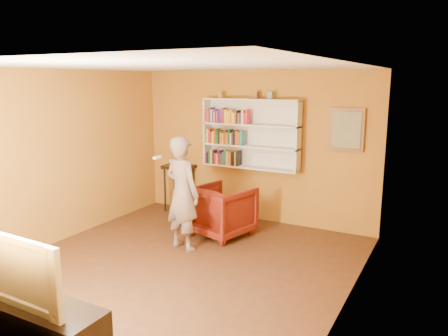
{
  "coord_description": "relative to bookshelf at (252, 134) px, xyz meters",
  "views": [
    {
      "loc": [
        3.21,
        -4.63,
        2.52
      ],
      "look_at": [
        0.32,
        0.75,
        1.3
      ],
      "focal_mm": 35.0,
      "sensor_mm": 36.0,
      "label": 1
    }
  ],
  "objects": [
    {
      "name": "books_row_middle",
      "position": [
        -0.5,
        -0.11,
        -0.08
      ],
      "size": [
        0.75,
        0.19,
        0.27
      ],
      "color": "teal",
      "rests_on": "bookshelf"
    },
    {
      "name": "console_table",
      "position": [
        -1.48,
        -0.16,
        -0.84
      ],
      "size": [
        0.56,
        0.43,
        0.91
      ],
      "color": "black",
      "rests_on": "ground"
    },
    {
      "name": "bookshelf",
      "position": [
        0.0,
        0.0,
        0.0
      ],
      "size": [
        1.8,
        0.29,
        1.23
      ],
      "color": "silver",
      "rests_on": "room_shell"
    },
    {
      "name": "ornament_centre",
      "position": [
        0.09,
        -0.06,
        0.68
      ],
      "size": [
        0.09,
        0.09,
        0.12
      ],
      "primitive_type": "cube",
      "color": "brown",
      "rests_on": "bookshelf"
    },
    {
      "name": "room_shell",
      "position": [
        0.0,
        -2.41,
        -0.58
      ],
      "size": [
        5.3,
        5.8,
        2.88
      ],
      "color": "#422615",
      "rests_on": "ground"
    },
    {
      "name": "person",
      "position": [
        -0.32,
        -1.78,
        -0.73
      ],
      "size": [
        0.72,
        0.56,
        1.74
      ],
      "primitive_type": "imported",
      "rotation": [
        0.0,
        0.0,
        2.89
      ],
      "color": "#6E5B50",
      "rests_on": "ground"
    },
    {
      "name": "tv_cabinet",
      "position": [
        -0.07,
        -4.66,
        -1.32
      ],
      "size": [
        1.54,
        0.46,
        0.55
      ],
      "primitive_type": "cube",
      "color": "black",
      "rests_on": "ground"
    },
    {
      "name": "framed_painting",
      "position": [
        1.65,
        0.05,
        0.16
      ],
      "size": [
        0.55,
        0.05,
        0.7
      ],
      "color": "brown",
      "rests_on": "room_shell"
    },
    {
      "name": "armchair",
      "position": [
        -0.09,
        -0.97,
        -1.18
      ],
      "size": [
        1.08,
        1.1,
        0.83
      ],
      "primitive_type": "imported",
      "rotation": [
        0.0,
        0.0,
        2.89
      ],
      "color": "#4D0905",
      "rests_on": "ground"
    },
    {
      "name": "books_row_upper",
      "position": [
        -0.44,
        -0.11,
        0.3
      ],
      "size": [
        0.85,
        0.19,
        0.27
      ],
      "color": "#BC1C36",
      "rests_on": "bookshelf"
    },
    {
      "name": "ornament_right",
      "position": [
        0.36,
        -0.06,
        0.68
      ],
      "size": [
        0.08,
        0.08,
        0.12
      ],
      "primitive_type": "cube",
      "color": "slate",
      "rests_on": "bookshelf"
    },
    {
      "name": "ornament_left",
      "position": [
        -0.6,
        -0.06,
        0.67
      ],
      "size": [
        0.08,
        0.08,
        0.11
      ],
      "primitive_type": "cube",
      "color": "#BC7935",
      "rests_on": "bookshelf"
    },
    {
      "name": "game_remote",
      "position": [
        -0.57,
        -2.03,
        -0.16
      ],
      "size": [
        0.04,
        0.15,
        0.04
      ],
      "primitive_type": "cube",
      "color": "white",
      "rests_on": "person"
    },
    {
      "name": "television",
      "position": [
        -0.07,
        -4.66,
        -0.71
      ],
      "size": [
        1.15,
        0.18,
        0.66
      ],
      "primitive_type": "imported",
      "rotation": [
        0.0,
        0.0,
        -0.03
      ],
      "color": "black",
      "rests_on": "tv_cabinet"
    },
    {
      "name": "ruby_lustre",
      "position": [
        -1.48,
        -0.16,
        -0.47
      ],
      "size": [
        0.18,
        0.18,
        0.28
      ],
      "color": "maroon",
      "rests_on": "console_table"
    },
    {
      "name": "books_row_lower",
      "position": [
        -0.52,
        -0.11,
        -0.46
      ],
      "size": [
        0.66,
        0.19,
        0.27
      ],
      "color": "#54236A",
      "rests_on": "bookshelf"
    }
  ]
}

